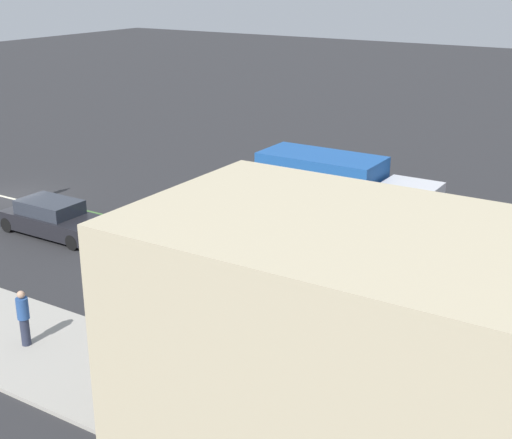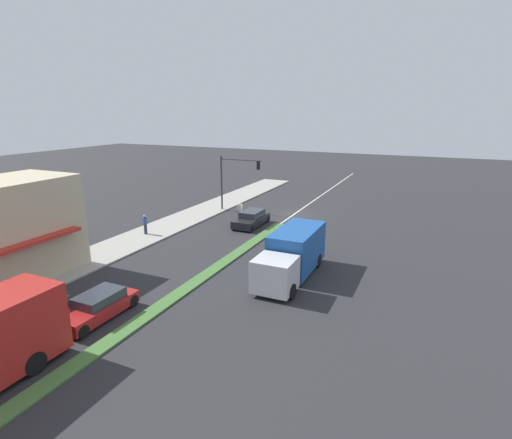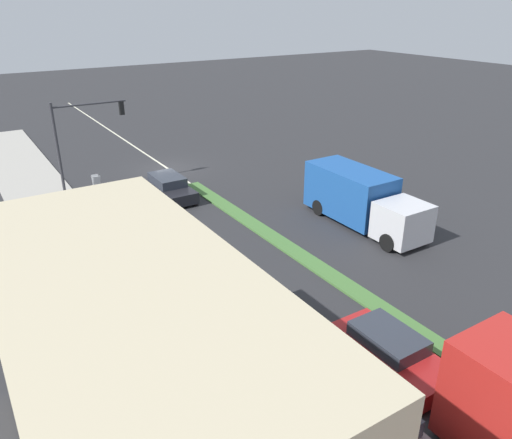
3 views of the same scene
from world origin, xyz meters
The scene contains 7 objects.
ground_plane centered at (0.00, 18.00, 0.00)m, with size 160.00×160.00×0.00m, color #2B2B2D.
sidewalk_right centered at (9.00, 18.50, 0.06)m, with size 4.00×73.00×0.12m, color #A8A399.
lane_marking_center centered at (0.00, 0.00, 0.00)m, with size 0.16×60.00×0.01m, color beige.
building_corner_store centered at (10.69, 23.99, 3.19)m, with size 5.55×10.99×6.14m.
pedestrian centered at (9.12, 11.74, 1.00)m, with size 0.34×0.34×1.66m.
delivery_truck centered at (-5.00, 14.66, 1.47)m, with size 2.44×7.50×2.87m.
sedan_dark centered at (2.20, 5.42, 0.66)m, with size 1.92×4.49×1.39m.
Camera 1 is at (20.75, 26.72, 10.18)m, focal length 50.00 mm.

